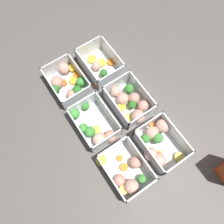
{
  "coord_description": "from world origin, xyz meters",
  "views": [
    {
      "loc": [
        0.22,
        -0.15,
        0.77
      ],
      "look_at": [
        0.0,
        0.0,
        0.03
      ],
      "focal_mm": 35.0,
      "sensor_mm": 36.0,
      "label": 1
    }
  ],
  "objects_px": {
    "container_near_left": "(67,82)",
    "container_far_center": "(130,103)",
    "container_near_right": "(127,173)",
    "container_near_center": "(94,127)",
    "container_far_left": "(100,65)",
    "container_far_right": "(158,142)"
  },
  "relations": [
    {
      "from": "container_near_right",
      "to": "container_near_center",
      "type": "bearing_deg",
      "value": -178.43
    },
    {
      "from": "container_near_center",
      "to": "container_far_center",
      "type": "height_order",
      "value": "same"
    },
    {
      "from": "container_near_right",
      "to": "container_far_center",
      "type": "bearing_deg",
      "value": 141.81
    },
    {
      "from": "container_near_right",
      "to": "container_far_right",
      "type": "relative_size",
      "value": 1.06
    },
    {
      "from": "container_near_right",
      "to": "container_far_center",
      "type": "relative_size",
      "value": 0.94
    },
    {
      "from": "container_near_left",
      "to": "container_far_left",
      "type": "xyz_separation_m",
      "value": [
        0.0,
        0.14,
        -0.0
      ]
    },
    {
      "from": "container_near_center",
      "to": "container_far_right",
      "type": "xyz_separation_m",
      "value": [
        0.17,
        0.15,
        0.0
      ]
    },
    {
      "from": "container_near_center",
      "to": "container_far_left",
      "type": "bearing_deg",
      "value": 142.78
    },
    {
      "from": "container_near_left",
      "to": "container_far_center",
      "type": "distance_m",
      "value": 0.25
    },
    {
      "from": "container_far_left",
      "to": "container_near_left",
      "type": "bearing_deg",
      "value": -91.93
    },
    {
      "from": "container_near_right",
      "to": "container_far_center",
      "type": "height_order",
      "value": "same"
    },
    {
      "from": "container_near_left",
      "to": "container_near_center",
      "type": "bearing_deg",
      "value": -2.48
    },
    {
      "from": "container_far_left",
      "to": "container_far_center",
      "type": "relative_size",
      "value": 0.87
    },
    {
      "from": "container_near_right",
      "to": "container_far_center",
      "type": "xyz_separation_m",
      "value": [
        -0.2,
        0.15,
        0.0
      ]
    },
    {
      "from": "container_far_center",
      "to": "container_far_right",
      "type": "height_order",
      "value": "same"
    },
    {
      "from": "container_far_right",
      "to": "container_near_center",
      "type": "bearing_deg",
      "value": -138.18
    },
    {
      "from": "container_near_left",
      "to": "container_near_center",
      "type": "xyz_separation_m",
      "value": [
        0.21,
        -0.01,
        0.0
      ]
    },
    {
      "from": "container_near_center",
      "to": "container_far_left",
      "type": "height_order",
      "value": "same"
    },
    {
      "from": "container_far_center",
      "to": "container_near_center",
      "type": "bearing_deg",
      "value": -88.27
    },
    {
      "from": "container_near_left",
      "to": "container_near_right",
      "type": "xyz_separation_m",
      "value": [
        0.4,
        -0.0,
        -0.0
      ]
    },
    {
      "from": "container_near_center",
      "to": "container_near_right",
      "type": "distance_m",
      "value": 0.19
    },
    {
      "from": "container_near_left",
      "to": "container_near_center",
      "type": "distance_m",
      "value": 0.21
    }
  ]
}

